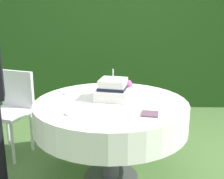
% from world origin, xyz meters
% --- Properties ---
extents(ground_plane, '(20.00, 20.00, 0.00)m').
position_xyz_m(ground_plane, '(0.00, 0.00, 0.00)').
color(ground_plane, '#547A3D').
extents(foliage_hedge, '(5.49, 0.53, 2.89)m').
position_xyz_m(foliage_hedge, '(0.00, 2.30, 1.44)').
color(foliage_hedge, '#234C19').
rests_on(foliage_hedge, ground_plane).
extents(cake_table, '(1.35, 1.35, 0.75)m').
position_xyz_m(cake_table, '(0.00, 0.00, 0.62)').
color(cake_table, '#4C4C51').
rests_on(cake_table, ground_plane).
extents(wedding_cake, '(0.35, 0.34, 0.28)m').
position_xyz_m(wedding_cake, '(0.02, 0.09, 0.83)').
color(wedding_cake, white).
rests_on(wedding_cake, cake_table).
extents(serving_plate_near, '(0.12, 0.12, 0.01)m').
position_xyz_m(serving_plate_near, '(-0.29, -0.31, 0.75)').
color(serving_plate_near, white).
rests_on(serving_plate_near, cake_table).
extents(serving_plate_far, '(0.12, 0.12, 0.01)m').
position_xyz_m(serving_plate_far, '(-0.40, 0.24, 0.75)').
color(serving_plate_far, white).
rests_on(serving_plate_far, cake_table).
extents(napkin_stack, '(0.15, 0.15, 0.01)m').
position_xyz_m(napkin_stack, '(0.31, -0.31, 0.75)').
color(napkin_stack, '#6B4C60').
rests_on(napkin_stack, cake_table).
extents(garden_chair, '(0.51, 0.51, 0.89)m').
position_xyz_m(garden_chair, '(-1.07, 0.51, 0.54)').
color(garden_chair, white).
rests_on(garden_chair, ground_plane).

